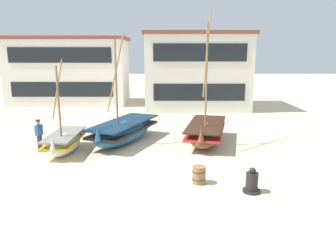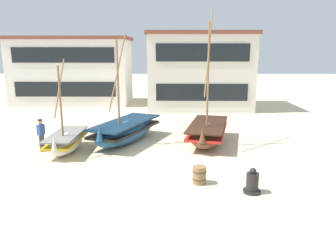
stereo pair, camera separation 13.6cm
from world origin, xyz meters
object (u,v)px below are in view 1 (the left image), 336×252
object	(u,v)px
fishing_boat_centre_large	(125,131)
harbor_building_annex	(71,71)
capstan_winch	(253,183)
fisherman_by_hull	(41,136)
harbor_building_main	(198,70)
fishing_boat_far_right	(66,142)
wooden_barrel	(200,175)
fishing_boat_near_left	(207,132)

from	to	relation	value
fishing_boat_centre_large	harbor_building_annex	xyz separation A→B (m)	(-7.13, 14.35, 2.55)
capstan_winch	harbor_building_annex	size ratio (longest dim) A/B	0.08
harbor_building_annex	fishing_boat_centre_large	bearing A→B (deg)	-63.57
fisherman_by_hull	harbor_building_main	world-z (taller)	harbor_building_main
fishing_boat_far_right	wooden_barrel	bearing A→B (deg)	-31.88
harbor_building_annex	harbor_building_main	bearing A→B (deg)	-10.87
capstan_winch	harbor_building_main	distance (m)	18.94
fishing_boat_far_right	fishing_boat_centre_large	bearing A→B (deg)	33.00
fisherman_by_hull	fishing_boat_centre_large	bearing A→B (deg)	23.46
fishing_boat_centre_large	capstan_winch	distance (m)	8.70
capstan_winch	fisherman_by_hull	bearing A→B (deg)	152.99
fishing_boat_far_right	capstan_winch	world-z (taller)	fishing_boat_far_right
fishing_boat_centre_large	capstan_winch	world-z (taller)	fishing_boat_centre_large
fisherman_by_hull	capstan_winch	world-z (taller)	fisherman_by_hull
fishing_boat_near_left	fisherman_by_hull	bearing A→B (deg)	-169.62
fisherman_by_hull	wooden_barrel	bearing A→B (deg)	-27.71
fishing_boat_far_right	capstan_winch	xyz separation A→B (m)	(8.36, -4.87, -0.17)
fishing_boat_near_left	fishing_boat_centre_large	xyz separation A→B (m)	(-4.63, 0.18, 0.02)
fishing_boat_near_left	capstan_winch	world-z (taller)	fishing_boat_near_left
fisherman_by_hull	harbor_building_main	bearing A→B (deg)	56.40
harbor_building_main	fisherman_by_hull	bearing A→B (deg)	-123.60
fishing_boat_centre_large	harbor_building_annex	bearing A→B (deg)	116.43
fishing_boat_centre_large	fisherman_by_hull	xyz separation A→B (m)	(-4.08, -1.77, 0.17)
fisherman_by_hull	harbor_building_main	distance (m)	16.74
capstan_winch	harbor_building_annex	distance (m)	24.74
fishing_boat_far_right	capstan_winch	distance (m)	9.68
capstan_winch	wooden_barrel	world-z (taller)	capstan_winch
fisherman_by_hull	capstan_winch	bearing A→B (deg)	-27.01
wooden_barrel	harbor_building_annex	size ratio (longest dim) A/B	0.06
fishing_boat_far_right	harbor_building_main	bearing A→B (deg)	60.34
fishing_boat_centre_large	harbor_building_main	distance (m)	13.31
fishing_boat_centre_large	harbor_building_main	world-z (taller)	harbor_building_main
fishing_boat_near_left	harbor_building_annex	xyz separation A→B (m)	(-11.76, 14.53, 2.57)
fishing_boat_near_left	wooden_barrel	bearing A→B (deg)	-99.23
capstan_winch	wooden_barrel	xyz separation A→B (m)	(-1.86, 0.83, -0.03)
fishing_boat_centre_large	fishing_boat_near_left	bearing A→B (deg)	-2.18
fishing_boat_far_right	harbor_building_main	world-z (taller)	harbor_building_main
fishing_boat_centre_large	fishing_boat_far_right	bearing A→B (deg)	-147.00
harbor_building_main	harbor_building_annex	xyz separation A→B (m)	(-12.21, 2.34, -0.15)
fishing_boat_far_right	fisherman_by_hull	distance (m)	1.32
fisherman_by_hull	harbor_building_main	xyz separation A→B (m)	(9.16, 13.78, 2.53)
fishing_boat_near_left	fishing_boat_far_right	bearing A→B (deg)	-167.54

